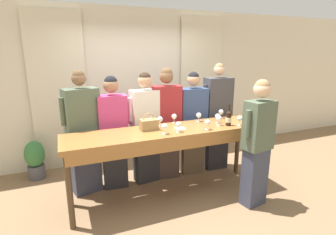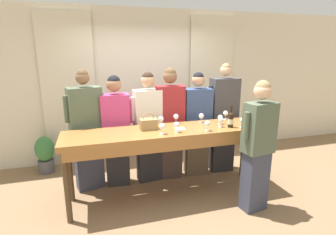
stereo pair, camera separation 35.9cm
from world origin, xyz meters
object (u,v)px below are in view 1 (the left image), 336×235
wine_glass_back_left (199,115)px  guest_striped_shirt (166,123)px  wine_glass_near_host (165,127)px  wine_glass_center_left (218,117)px  guest_olive_jacket (83,134)px  wine_glass_center_right (208,123)px  potted_plant (35,159)px  wine_glass_front_mid (240,119)px  wine_glass_front_right (178,125)px  guest_navy_coat (192,123)px  wine_glass_center_mid (221,112)px  wine_glass_front_left (160,119)px  guest_beige_cap (217,117)px  host_pouring (257,142)px  tasting_bar (170,137)px  wine_bottle (229,118)px  handbag (149,124)px  guest_pink_top (113,132)px  wine_glass_back_right (219,119)px  wine_glass_back_mid (174,117)px  guest_cream_sweater (146,128)px

wine_glass_back_left → guest_striped_shirt: guest_striped_shirt is taller
wine_glass_back_left → wine_glass_near_host: size_ratio=1.00×
wine_glass_center_left → guest_olive_jacket: 1.96m
wine_glass_center_right → potted_plant: wine_glass_center_right is taller
wine_glass_front_mid → wine_glass_front_right: same height
wine_glass_back_left → guest_navy_coat: guest_navy_coat is taller
wine_glass_center_mid → wine_glass_center_left: bearing=-132.7°
wine_glass_front_left → guest_beige_cap: bearing=17.1°
wine_glass_center_mid → wine_glass_near_host: same height
wine_glass_center_right → wine_glass_center_left: bearing=37.9°
wine_glass_center_right → host_pouring: 0.69m
tasting_bar → wine_bottle: wine_bottle is taller
wine_glass_front_mid → wine_glass_near_host: size_ratio=1.00×
wine_glass_near_host → handbag: bearing=115.8°
guest_pink_top → guest_striped_shirt: guest_striped_shirt is taller
guest_olive_jacket → guest_striped_shirt: (1.27, 0.00, 0.02)m
wine_glass_back_right → guest_striped_shirt: size_ratio=0.08×
wine_bottle → guest_striped_shirt: bearing=133.5°
handbag → wine_glass_center_mid: 1.27m
wine_bottle → wine_glass_front_left: 0.98m
wine_bottle → wine_glass_back_left: bearing=130.0°
wine_glass_back_mid → guest_olive_jacket: (-1.28, 0.29, -0.19)m
wine_glass_center_left → host_pouring: host_pouring is taller
wine_glass_front_right → potted_plant: size_ratio=0.22×
wine_glass_near_host → guest_pink_top: 0.93m
handbag → guest_striped_shirt: 0.67m
wine_glass_back_left → guest_cream_sweater: (-0.72, 0.36, -0.21)m
handbag → wine_glass_back_mid: handbag is taller
guest_pink_top → host_pouring: (1.64, -1.19, 0.02)m
wine_glass_front_left → guest_beige_cap: size_ratio=0.07×
guest_cream_sweater → tasting_bar: bearing=-74.2°
wine_glass_front_mid → wine_glass_center_left: (-0.22, 0.24, -0.00)m
wine_glass_center_left → wine_glass_back_right: size_ratio=1.00×
wine_glass_front_right → guest_navy_coat: size_ratio=0.08×
tasting_bar → host_pouring: (0.97, -0.61, -0.01)m
tasting_bar → wine_glass_front_left: bearing=106.2°
wine_glass_near_host → guest_pink_top: size_ratio=0.08×
potted_plant → wine_glass_front_mid: bearing=-28.2°
guest_cream_sweater → wine_glass_near_host: bearing=-88.3°
wine_glass_near_host → wine_glass_center_right: bearing=-3.2°
wine_glass_near_host → wine_glass_front_mid: bearing=-1.2°
wine_bottle → wine_glass_center_right: bearing=-170.5°
tasting_bar → wine_glass_back_right: size_ratio=20.51×
guest_pink_top → guest_beige_cap: (1.78, 0.00, 0.06)m
wine_bottle → wine_glass_near_host: size_ratio=2.20×
wine_glass_front_right → wine_glass_back_right: (0.67, 0.07, 0.00)m
wine_glass_front_left → host_pouring: host_pouring is taller
handbag → guest_navy_coat: bearing=27.6°
wine_glass_center_right → wine_glass_front_left: bearing=142.5°
wine_glass_front_right → wine_glass_back_right: size_ratio=1.00×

